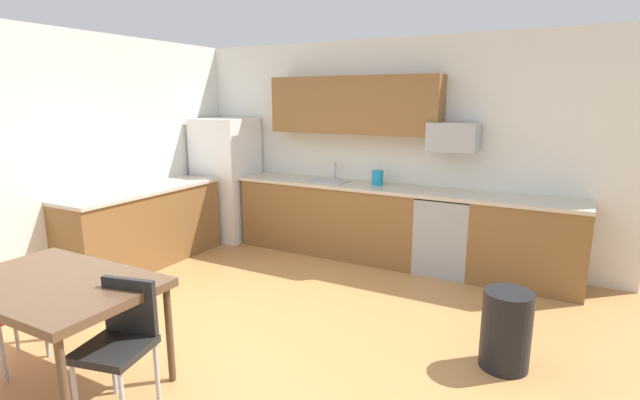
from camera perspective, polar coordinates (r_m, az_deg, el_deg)
ground_plane at (r=4.17m, az=-6.82°, el=-16.21°), size 12.00×12.00×0.00m
wall_back at (r=6.05m, az=7.49°, el=6.16°), size 5.80×0.10×2.70m
wall_left at (r=5.68m, az=-29.71°, el=4.27°), size 0.10×5.80×2.70m
cabinet_run_back at (r=6.12m, az=1.26°, el=-2.24°), size 2.40×0.60×0.90m
cabinet_run_back_right at (r=5.50m, az=23.94°, el=-4.99°), size 1.15×0.60×0.90m
cabinet_run_left at (r=6.03m, az=-20.61°, el=-3.26°), size 0.60×2.00×0.90m
countertop_back at (r=5.79m, az=6.12°, el=1.63°), size 4.80×0.64×0.04m
countertop_left at (r=5.93m, az=-20.95°, el=1.12°), size 0.64×2.00×0.04m
upper_cabinets_back at (r=5.93m, az=4.10°, el=11.44°), size 2.20×0.34×0.70m
refrigerator at (r=6.85m, az=-11.27°, el=2.56°), size 0.76×0.70×1.71m
oven_range at (r=5.62m, az=15.04°, el=-3.94°), size 0.60×0.60×0.91m
microwave at (r=5.52m, az=15.92°, el=7.40°), size 0.54×0.36×0.32m
sink_basin at (r=6.03m, az=1.09°, el=1.74°), size 0.48×0.40×0.14m
sink_faucet at (r=6.17m, az=1.87°, el=3.47°), size 0.02×0.02×0.24m
dining_table at (r=3.71m, az=-29.64°, el=-9.47°), size 1.40×0.90×0.77m
chair_near_table at (r=3.35m, az=-23.08°, el=-14.97°), size 0.48×0.48×0.85m
trash_bin at (r=3.86m, az=21.70°, el=-14.46°), size 0.36×0.36×0.60m
kettle at (r=5.79m, az=7.02°, el=2.61°), size 0.14×0.14×0.20m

